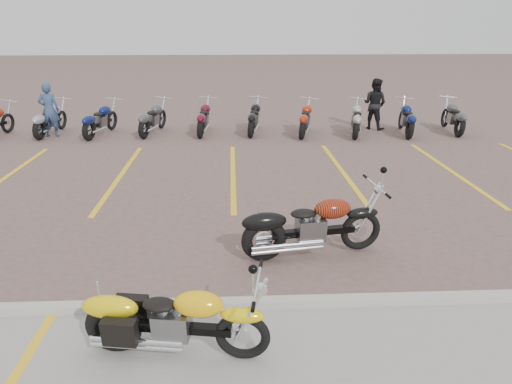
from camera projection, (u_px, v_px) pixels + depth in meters
ground at (234, 243)px, 8.33m from camera, size 100.00×100.00×0.00m
curb at (235, 304)px, 6.42m from camera, size 60.00×0.18×0.12m
parking_stripes at (233, 174)px, 12.11m from camera, size 38.00×5.50×0.01m
yellow_cruiser at (172, 321)px, 5.42m from camera, size 2.05×0.47×0.85m
flame_cruiser at (309, 228)px, 7.75m from camera, size 2.26×0.55×0.94m
person_a at (49, 110)px, 15.79m from camera, size 0.64×0.44×1.71m
person_b at (375, 104)px, 16.92m from camera, size 1.06×1.04×1.71m
bg_bike_row at (202, 118)px, 16.12m from camera, size 17.43×2.07×1.10m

